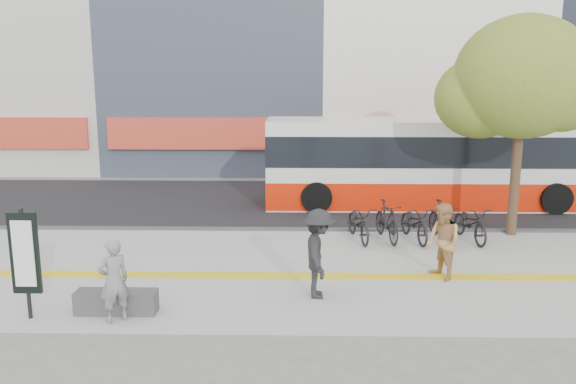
{
  "coord_description": "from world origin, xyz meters",
  "views": [
    {
      "loc": [
        1.04,
        -12.22,
        4.86
      ],
      "look_at": [
        0.74,
        2.0,
        1.88
      ],
      "focal_mm": 37.14,
      "sensor_mm": 36.0,
      "label": 1
    }
  ],
  "objects_px": {
    "street_tree": "(521,80)",
    "seated_woman": "(114,281)",
    "bus": "(430,165)",
    "pedestrian_tan": "(443,242)",
    "signboard": "(25,255)",
    "bench": "(116,302)",
    "pedestrian_dark": "(318,254)"
  },
  "relations": [
    {
      "from": "bench",
      "to": "signboard",
      "type": "relative_size",
      "value": 0.73
    },
    {
      "from": "bus",
      "to": "seated_woman",
      "type": "distance_m",
      "value": 12.93
    },
    {
      "from": "bus",
      "to": "seated_woman",
      "type": "height_order",
      "value": "bus"
    },
    {
      "from": "bench",
      "to": "seated_woman",
      "type": "relative_size",
      "value": 0.98
    },
    {
      "from": "street_tree",
      "to": "bus",
      "type": "xyz_separation_m",
      "value": [
        -1.61,
        3.68,
        -3.03
      ]
    },
    {
      "from": "bench",
      "to": "seated_woman",
      "type": "height_order",
      "value": "seated_woman"
    },
    {
      "from": "seated_woman",
      "to": "signboard",
      "type": "bearing_deg",
      "value": -40.75
    },
    {
      "from": "street_tree",
      "to": "seated_woman",
      "type": "bearing_deg",
      "value": -146.42
    },
    {
      "from": "bus",
      "to": "pedestrian_tan",
      "type": "bearing_deg",
      "value": -99.46
    },
    {
      "from": "signboard",
      "to": "street_tree",
      "type": "xyz_separation_m",
      "value": [
        11.38,
        6.33,
        3.15
      ]
    },
    {
      "from": "bench",
      "to": "street_tree",
      "type": "bearing_deg",
      "value": 31.62
    },
    {
      "from": "signboard",
      "to": "street_tree",
      "type": "distance_m",
      "value": 13.4
    },
    {
      "from": "signboard",
      "to": "bus",
      "type": "bearing_deg",
      "value": 45.69
    },
    {
      "from": "bench",
      "to": "pedestrian_tan",
      "type": "relative_size",
      "value": 0.91
    },
    {
      "from": "signboard",
      "to": "pedestrian_tan",
      "type": "height_order",
      "value": "signboard"
    },
    {
      "from": "street_tree",
      "to": "pedestrian_dark",
      "type": "xyz_separation_m",
      "value": [
        -5.76,
        -5.08,
        -3.48
      ]
    },
    {
      "from": "street_tree",
      "to": "signboard",
      "type": "bearing_deg",
      "value": -150.93
    },
    {
      "from": "signboard",
      "to": "seated_woman",
      "type": "bearing_deg",
      "value": -3.17
    },
    {
      "from": "signboard",
      "to": "bus",
      "type": "relative_size",
      "value": 0.19
    },
    {
      "from": "bench",
      "to": "street_tree",
      "type": "height_order",
      "value": "street_tree"
    },
    {
      "from": "bus",
      "to": "pedestrian_dark",
      "type": "relative_size",
      "value": 6.0
    },
    {
      "from": "bus",
      "to": "signboard",
      "type": "bearing_deg",
      "value": -134.31
    },
    {
      "from": "bench",
      "to": "pedestrian_tan",
      "type": "distance_m",
      "value": 7.24
    },
    {
      "from": "signboard",
      "to": "street_tree",
      "type": "bearing_deg",
      "value": 29.07
    },
    {
      "from": "street_tree",
      "to": "seated_woman",
      "type": "relative_size",
      "value": 3.85
    },
    {
      "from": "pedestrian_tan",
      "to": "bus",
      "type": "bearing_deg",
      "value": 147.89
    },
    {
      "from": "pedestrian_tan",
      "to": "signboard",
      "type": "bearing_deg",
      "value": -96.86
    },
    {
      "from": "street_tree",
      "to": "pedestrian_tan",
      "type": "relative_size",
      "value": 3.57
    },
    {
      "from": "signboard",
      "to": "seated_woman",
      "type": "xyz_separation_m",
      "value": [
        1.71,
        -0.09,
        -0.47
      ]
    },
    {
      "from": "signboard",
      "to": "pedestrian_tan",
      "type": "relative_size",
      "value": 1.25
    },
    {
      "from": "bench",
      "to": "signboard",
      "type": "bearing_deg",
      "value": -169.19
    },
    {
      "from": "bench",
      "to": "signboard",
      "type": "distance_m",
      "value": 1.94
    }
  ]
}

